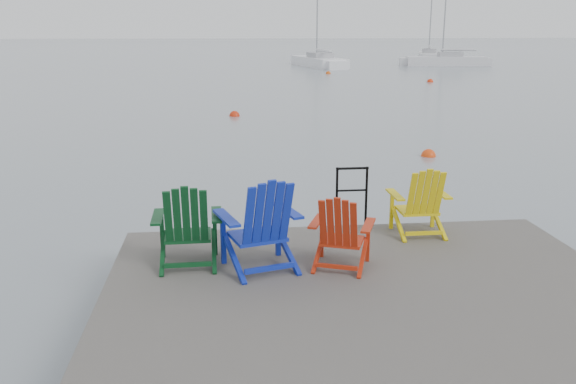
{
  "coord_description": "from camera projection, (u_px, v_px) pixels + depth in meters",
  "views": [
    {
      "loc": [
        -1.6,
        -5.98,
        3.34
      ],
      "look_at": [
        -0.61,
        3.2,
        0.85
      ],
      "focal_mm": 38.0,
      "sensor_mm": 36.0,
      "label": 1
    }
  ],
  "objects": [
    {
      "name": "chair_yellow",
      "position": [
        421.0,
        201.0,
        8.53
      ],
      "size": [
        0.8,
        0.74,
        0.99
      ],
      "rotation": [
        0.0,
        0.0,
        0.01
      ],
      "color": "#D6BD0B",
      "rests_on": "dock"
    },
    {
      "name": "ground",
      "position": [
        373.0,
        338.0,
        6.78
      ],
      "size": [
        400.0,
        400.0,
        0.0
      ],
      "primitive_type": "plane",
      "color": "gray",
      "rests_on": "ground"
    },
    {
      "name": "chair_green",
      "position": [
        187.0,
        224.0,
        7.4
      ],
      "size": [
        0.86,
        0.8,
        1.06
      ],
      "rotation": [
        0.0,
        0.0,
        0.02
      ],
      "color": "#0A3717",
      "rests_on": "dock"
    },
    {
      "name": "sailboat_near",
      "position": [
        318.0,
        62.0,
        54.52
      ],
      "size": [
        3.95,
        9.44,
        12.55
      ],
      "rotation": [
        0.0,
        0.0,
        0.18
      ],
      "color": "white",
      "rests_on": "ground"
    },
    {
      "name": "buoy_d",
      "position": [
        328.0,
        74.0,
        45.84
      ],
      "size": [
        0.39,
        0.39,
        0.39
      ],
      "primitive_type": "sphere",
      "color": "#D74E0C",
      "rests_on": "ground"
    },
    {
      "name": "chair_blue",
      "position": [
        261.0,
        224.0,
        7.26
      ],
      "size": [
        1.09,
        1.04,
        1.16
      ],
      "rotation": [
        0.0,
        0.0,
        0.29
      ],
      "color": "#0F239C",
      "rests_on": "dock"
    },
    {
      "name": "buoy_a",
      "position": [
        428.0,
        156.0,
        16.4
      ],
      "size": [
        0.39,
        0.39,
        0.39
      ],
      "primitive_type": "sphere",
      "color": "#DE3E0D",
      "rests_on": "ground"
    },
    {
      "name": "sailboat_far",
      "position": [
        446.0,
        62.0,
        55.67
      ],
      "size": [
        7.3,
        3.0,
        9.97
      ],
      "rotation": [
        0.0,
        0.0,
        1.4
      ],
      "color": "silver",
      "rests_on": "ground"
    },
    {
      "name": "chair_red",
      "position": [
        341.0,
        231.0,
        7.35
      ],
      "size": [
        0.9,
        0.86,
        0.94
      ],
      "rotation": [
        0.0,
        0.0,
        -0.37
      ],
      "color": "#AA230C",
      "rests_on": "dock"
    },
    {
      "name": "dock",
      "position": [
        374.0,
        310.0,
        6.69
      ],
      "size": [
        6.0,
        5.0,
        1.4
      ],
      "color": "#312D2B",
      "rests_on": "ground"
    },
    {
      "name": "buoy_b",
      "position": [
        235.0,
        116.0,
        23.87
      ],
      "size": [
        0.41,
        0.41,
        0.41
      ],
      "primitive_type": "sphere",
      "color": "red",
      "rests_on": "ground"
    },
    {
      "name": "sailboat_mid",
      "position": [
        429.0,
        57.0,
        65.15
      ],
      "size": [
        4.3,
        8.12,
        10.94
      ],
      "rotation": [
        0.0,
        0.0,
        -0.3
      ],
      "color": "silver",
      "rests_on": "ground"
    },
    {
      "name": "handrail",
      "position": [
        352.0,
        191.0,
        8.89
      ],
      "size": [
        0.48,
        0.04,
        0.9
      ],
      "color": "black",
      "rests_on": "dock"
    },
    {
      "name": "buoy_c",
      "position": [
        430.0,
        82.0,
        38.91
      ],
      "size": [
        0.4,
        0.4,
        0.4
      ],
      "primitive_type": "sphere",
      "color": "red",
      "rests_on": "ground"
    }
  ]
}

